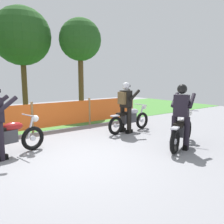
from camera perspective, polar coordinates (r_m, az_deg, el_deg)
ground at (r=5.52m, az=-8.32°, el=-11.40°), size 24.00×24.00×0.02m
grass_verge at (r=11.25m, az=-23.81°, el=-1.61°), size 24.00×6.25×0.01m
barrier_fence at (r=8.18m, az=-18.97°, el=-1.17°), size 8.98×0.08×1.05m
tree_near_left at (r=13.36m, az=-21.28°, el=16.88°), size 2.98×2.98×5.41m
tree_near_right at (r=12.89m, az=-7.82°, el=17.00°), size 2.22×2.22×4.90m
motorcycle_lead at (r=6.01m, az=-24.47°, el=-5.82°), size 1.96×0.66×0.94m
motorcycle_trailing at (r=6.53m, az=16.83°, el=-4.26°), size 1.87×0.93×0.94m
motorcycle_third at (r=7.98m, az=4.39°, el=-1.70°), size 1.92×0.56×0.91m
rider_trailing at (r=6.26m, az=16.62°, el=-0.49°), size 0.70×0.68×1.69m
rider_third at (r=7.75m, az=3.38°, el=1.83°), size 0.71×0.58×1.69m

